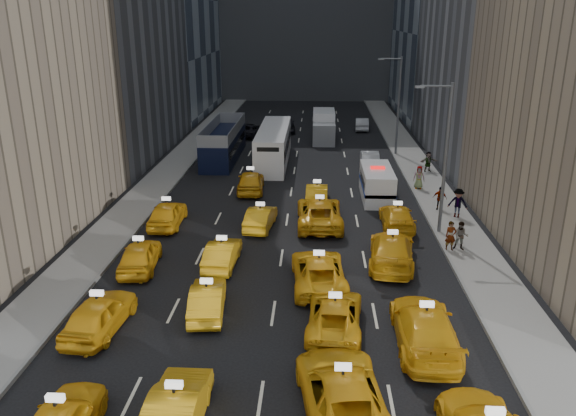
{
  "coord_description": "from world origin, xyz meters",
  "views": [
    {
      "loc": [
        1.76,
        -19.99,
        12.61
      ],
      "look_at": [
        0.23,
        10.53,
        2.0
      ],
      "focal_mm": 35.0,
      "sensor_mm": 36.0,
      "label": 1
    }
  ],
  "objects_px": {
    "taxi_1": "(176,410)",
    "city_bus": "(274,145)",
    "pedestrian_0": "(451,236)",
    "double_decker": "(224,141)",
    "nypd_van": "(377,184)",
    "box_truck": "(324,126)",
    "taxi_2": "(342,393)"
  },
  "relations": [
    {
      "from": "taxi_1",
      "to": "city_bus",
      "type": "bearing_deg",
      "value": -90.85
    },
    {
      "from": "pedestrian_0",
      "to": "double_decker",
      "type": "bearing_deg",
      "value": 121.51
    },
    {
      "from": "double_decker",
      "to": "pedestrian_0",
      "type": "relative_size",
      "value": 6.83
    },
    {
      "from": "double_decker",
      "to": "city_bus",
      "type": "xyz_separation_m",
      "value": [
        4.63,
        -0.99,
        -0.09
      ]
    },
    {
      "from": "taxi_1",
      "to": "double_decker",
      "type": "height_order",
      "value": "double_decker"
    },
    {
      "from": "city_bus",
      "to": "pedestrian_0",
      "type": "bearing_deg",
      "value": -62.98
    },
    {
      "from": "double_decker",
      "to": "pedestrian_0",
      "type": "distance_m",
      "value": 26.02
    },
    {
      "from": "city_bus",
      "to": "pedestrian_0",
      "type": "xyz_separation_m",
      "value": [
        11.27,
        -19.6,
        -0.55
      ]
    },
    {
      "from": "double_decker",
      "to": "city_bus",
      "type": "distance_m",
      "value": 4.74
    },
    {
      "from": "taxi_1",
      "to": "pedestrian_0",
      "type": "bearing_deg",
      "value": -128.63
    },
    {
      "from": "taxi_1",
      "to": "nypd_van",
      "type": "height_order",
      "value": "nypd_van"
    },
    {
      "from": "double_decker",
      "to": "pedestrian_0",
      "type": "bearing_deg",
      "value": -58.03
    },
    {
      "from": "city_bus",
      "to": "box_truck",
      "type": "relative_size",
      "value": 1.78
    },
    {
      "from": "taxi_2",
      "to": "double_decker",
      "type": "xyz_separation_m",
      "value": [
        -9.35,
        34.29,
        0.82
      ]
    },
    {
      "from": "taxi_2",
      "to": "pedestrian_0",
      "type": "relative_size",
      "value": 3.45
    },
    {
      "from": "nypd_van",
      "to": "taxi_2",
      "type": "bearing_deg",
      "value": -101.73
    },
    {
      "from": "taxi_2",
      "to": "city_bus",
      "type": "xyz_separation_m",
      "value": [
        -4.72,
        33.3,
        0.73
      ]
    },
    {
      "from": "taxi_1",
      "to": "taxi_2",
      "type": "height_order",
      "value": "taxi_2"
    },
    {
      "from": "box_truck",
      "to": "pedestrian_0",
      "type": "relative_size",
      "value": 4.07
    },
    {
      "from": "taxi_1",
      "to": "pedestrian_0",
      "type": "distance_m",
      "value": 18.91
    },
    {
      "from": "taxi_2",
      "to": "double_decker",
      "type": "distance_m",
      "value": 35.55
    },
    {
      "from": "pedestrian_0",
      "to": "taxi_1",
      "type": "bearing_deg",
      "value": -134.87
    },
    {
      "from": "nypd_van",
      "to": "city_bus",
      "type": "height_order",
      "value": "city_bus"
    },
    {
      "from": "double_decker",
      "to": "box_truck",
      "type": "bearing_deg",
      "value": 36.63
    },
    {
      "from": "taxi_2",
      "to": "nypd_van",
      "type": "relative_size",
      "value": 1.03
    },
    {
      "from": "pedestrian_0",
      "to": "box_truck",
      "type": "bearing_deg",
      "value": 96.91
    },
    {
      "from": "double_decker",
      "to": "box_truck",
      "type": "xyz_separation_m",
      "value": [
        9.18,
        8.36,
        -0.15
      ]
    },
    {
      "from": "box_truck",
      "to": "nypd_van",
      "type": "bearing_deg",
      "value": -87.32
    },
    {
      "from": "taxi_1",
      "to": "double_decker",
      "type": "bearing_deg",
      "value": -83.35
    },
    {
      "from": "taxi_1",
      "to": "city_bus",
      "type": "distance_m",
      "value": 34.37
    },
    {
      "from": "box_truck",
      "to": "pedestrian_0",
      "type": "distance_m",
      "value": 29.72
    },
    {
      "from": "taxi_1",
      "to": "box_truck",
      "type": "relative_size",
      "value": 0.67
    }
  ]
}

